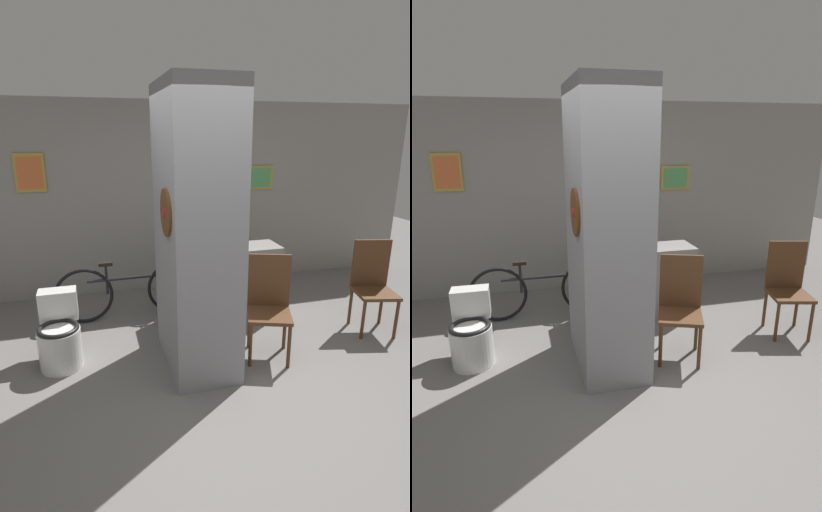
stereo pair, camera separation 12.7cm
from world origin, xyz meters
TOP-DOWN VIEW (x-y plane):
  - ground_plane at (0.00, 0.00)m, footprint 14.00×14.00m
  - wall_back at (-0.00, 2.63)m, footprint 8.00×0.09m
  - pillar_center at (-0.00, 0.53)m, footprint 0.63×1.06m
  - counter_shelf at (0.64, 1.44)m, footprint 1.27×0.44m
  - toilet at (-1.29, 0.83)m, footprint 0.40×0.56m
  - chair_near_pillar at (0.73, 0.45)m, footprint 0.54×0.54m
  - chair_by_doorway at (2.10, 0.64)m, footprint 0.51×0.51m
  - bicycle at (-0.52, 1.68)m, footprint 1.77×0.42m
  - bottle_tall at (0.44, 1.48)m, footprint 0.09×0.09m
  - bottle_short at (0.32, 1.49)m, footprint 0.08×0.08m

SIDE VIEW (x-z plane):
  - ground_plane at x=0.00m, z-range 0.00..0.00m
  - toilet at x=-1.29m, z-range -0.05..0.64m
  - bicycle at x=-0.52m, z-range -0.01..0.72m
  - counter_shelf at x=0.64m, z-range 0.00..0.87m
  - chair_near_pillar at x=0.73m, z-range 0.04..1.07m
  - chair_by_doorway at x=2.10m, z-range 0.04..1.07m
  - bottle_short at x=0.32m, z-range 0.84..1.07m
  - bottle_tall at x=0.44m, z-range 0.82..1.15m
  - pillar_center at x=0.00m, z-range 0.00..2.60m
  - wall_back at x=0.00m, z-range 0.00..2.60m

